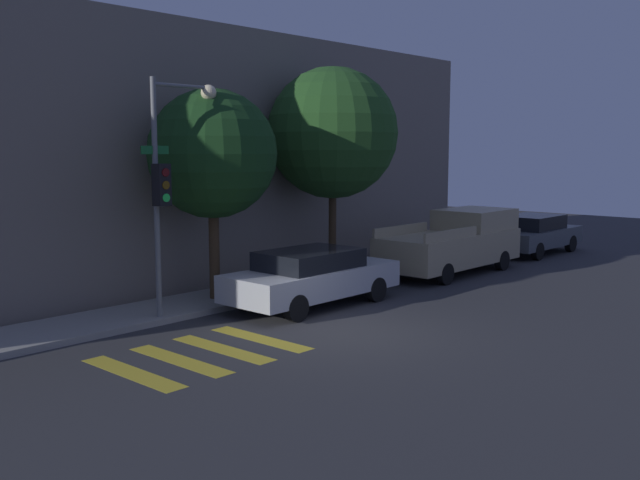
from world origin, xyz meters
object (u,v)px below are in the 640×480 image
Objects in this scene: traffic_light_pole at (171,165)px; sedan_near_corner at (312,276)px; pickup_truck at (455,242)px; sedan_middle at (533,233)px; tree_near_corner at (212,154)px; tree_midblock at (333,133)px.

sedan_near_corner is at bearing -22.02° from traffic_light_pole.
traffic_light_pole is 10.05m from pickup_truck.
sedan_middle is (15.02, -1.27, -2.72)m from traffic_light_pole.
tree_near_corner is at bearing 125.57° from sedan_near_corner.
tree_midblock is at bearing 0.00° from tree_near_corner.
tree_near_corner is 0.86× the size of tree_midblock.
tree_midblock is (3.00, 1.97, 3.52)m from sedan_near_corner.
traffic_light_pole is at bearing 175.17° from sedan_middle.
traffic_light_pole reaches higher than sedan_near_corner.
traffic_light_pole reaches higher than pickup_truck.
tree_midblock reaches higher than sedan_near_corner.
traffic_light_pole is 1.01× the size of tree_near_corner.
sedan_near_corner is 1.04× the size of sedan_middle.
traffic_light_pole is 1.88m from tree_near_corner.
sedan_near_corner is 0.88× the size of tree_near_corner.
tree_near_corner is 4.45m from tree_midblock.
tree_near_corner reaches higher than sedan_middle.
traffic_light_pole is at bearing -157.88° from tree_near_corner.
tree_midblock is (-3.51, 1.97, 3.31)m from pickup_truck.
sedan_middle is 13.76m from tree_near_corner.
pickup_truck reaches higher than sedan_middle.
sedan_middle is at bearing 0.00° from pickup_truck.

